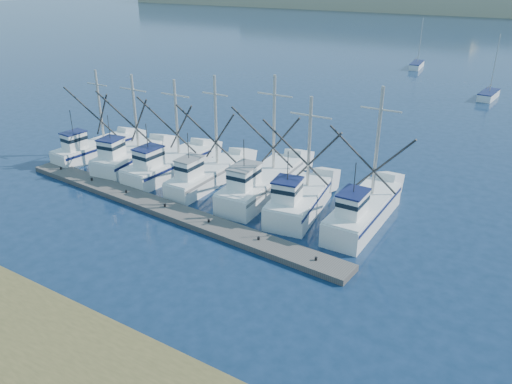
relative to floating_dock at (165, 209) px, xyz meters
The scene contains 5 objects.
ground 11.74m from the floating_dock, 34.88° to the right, with size 500.00×500.00×0.00m, color #0D233D.
floating_dock is the anchor object (origin of this frame).
trawler_fleet 5.16m from the floating_dock, 80.45° to the left, with size 27.62×9.79×8.89m.
sailboat_near 49.18m from the floating_dock, 73.88° to the left, with size 2.05×5.24×8.10m.
sailboat_far 64.38m from the floating_dock, 90.32° to the left, with size 2.15×5.88×8.10m.
Camera 1 is at (12.24, -16.46, 15.50)m, focal length 35.00 mm.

